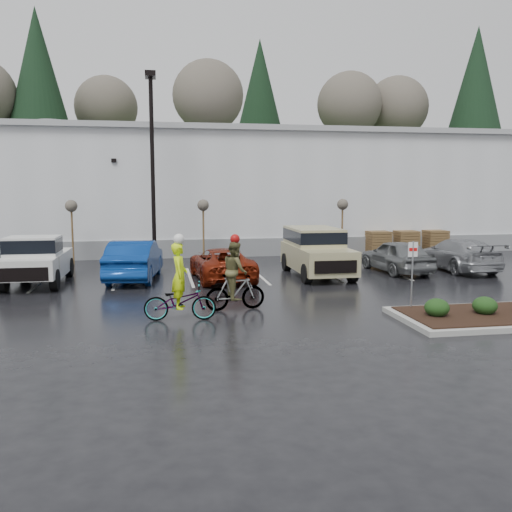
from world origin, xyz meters
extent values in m
plane|color=black|center=(0.00, 0.00, 0.00)|extent=(120.00, 120.00, 0.00)
cube|color=silver|center=(0.00, 22.00, 3.50)|extent=(60.00, 15.00, 7.00)
cube|color=slate|center=(0.00, 14.45, 0.50)|extent=(60.00, 0.12, 1.00)
cube|color=#999B9E|center=(0.00, 22.00, 7.05)|extent=(60.50, 15.50, 0.30)
cube|color=#233918|center=(0.00, 45.00, 3.00)|extent=(80.00, 25.00, 6.00)
cylinder|color=black|center=(-4.00, 12.00, 4.50)|extent=(0.20, 0.20, 9.00)
cube|color=black|center=(-4.00, 12.00, 9.10)|extent=(0.50, 1.00, 0.25)
cylinder|color=#4F3D1F|center=(-8.00, 13.00, 1.40)|extent=(0.10, 0.10, 2.80)
sphere|color=#444037|center=(-8.00, 13.00, 2.90)|extent=(0.60, 0.60, 0.60)
cylinder|color=#4F3D1F|center=(-1.50, 13.00, 1.40)|extent=(0.10, 0.10, 2.80)
sphere|color=#444037|center=(-1.50, 13.00, 2.90)|extent=(0.60, 0.60, 0.60)
cylinder|color=#4F3D1F|center=(6.00, 13.00, 1.40)|extent=(0.10, 0.10, 2.80)
sphere|color=#444037|center=(6.00, 13.00, 2.90)|extent=(0.60, 0.60, 0.60)
cube|color=#4F3D1F|center=(8.50, 14.00, 0.68)|extent=(1.20, 1.20, 1.35)
cube|color=#4F3D1F|center=(10.20, 14.00, 0.68)|extent=(1.20, 1.20, 1.35)
cube|color=#4F3D1F|center=(12.00, 14.00, 0.68)|extent=(1.20, 1.20, 1.35)
ellipsoid|color=black|center=(4.00, -1.00, 0.41)|extent=(0.70, 0.70, 0.52)
ellipsoid|color=black|center=(5.50, -1.00, 0.41)|extent=(0.70, 0.70, 0.52)
cylinder|color=gray|center=(3.80, 0.20, 1.10)|extent=(0.05, 0.05, 2.20)
cube|color=white|center=(3.80, 0.20, 1.95)|extent=(0.30, 0.02, 0.45)
cube|color=red|center=(3.80, 0.19, 1.95)|extent=(0.26, 0.02, 0.10)
imported|color=navy|center=(-4.77, 7.85, 0.83)|extent=(2.33, 5.19, 1.65)
imported|color=maroon|center=(-1.22, 7.22, 0.66)|extent=(2.54, 4.92, 1.33)
imported|color=slate|center=(6.76, 7.74, 0.74)|extent=(2.07, 4.47, 1.48)
imported|color=#979A9E|center=(9.80, 7.82, 0.74)|extent=(2.13, 5.11, 1.48)
imported|color=#3F3F44|center=(-3.20, 0.49, 0.54)|extent=(2.12, 0.89, 1.09)
imported|color=#D0FC0E|center=(-3.20, 0.49, 1.30)|extent=(0.51, 0.73, 1.90)
sphere|color=silver|center=(-3.20, 0.49, 2.35)|extent=(0.31, 0.31, 0.31)
imported|color=#3F3F44|center=(-1.45, 1.50, 0.57)|extent=(1.89, 0.78, 1.15)
imported|color=brown|center=(-1.45, 1.50, 1.25)|extent=(0.59, 0.93, 1.81)
sphere|color=#990C0C|center=(-1.45, 1.50, 2.24)|extent=(0.30, 0.30, 0.30)
camera|label=1|loc=(-3.73, -14.95, 3.82)|focal=38.00mm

